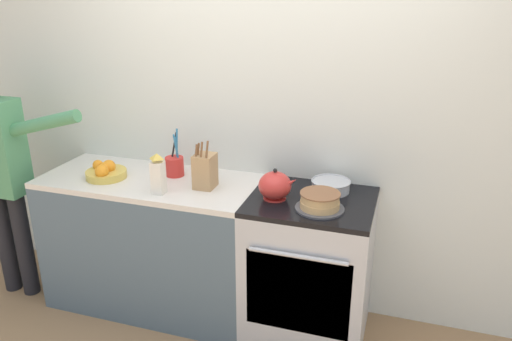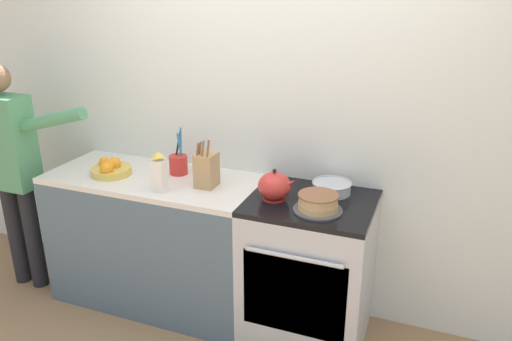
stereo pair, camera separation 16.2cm
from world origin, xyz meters
The scene contains 11 objects.
wall_back centered at (0.00, 0.64, 1.30)m, with size 8.00×0.04×2.60m.
counter_cabinet centered at (-0.71, 0.31, 0.46)m, with size 1.39×0.62×0.91m.
stove_range centered at (0.35, 0.30, 0.46)m, with size 0.72×0.65×0.91m.
layer_cake centered at (0.42, 0.19, 0.96)m, with size 0.27×0.27×0.10m.
tea_kettle centered at (0.14, 0.25, 0.99)m, with size 0.23×0.19×0.18m.
mixing_bowl centered at (0.43, 0.46, 0.95)m, with size 0.23×0.23×0.07m.
knife_block centered at (-0.31, 0.29, 1.02)m, with size 0.12×0.13×0.31m.
utensil_crock centered at (-0.57, 0.41, 0.98)m, with size 0.12×0.12×0.31m.
fruit_bowl centered at (-0.97, 0.24, 0.95)m, with size 0.26×0.26×0.11m.
milk_carton centered at (-0.53, 0.12, 1.03)m, with size 0.07×0.07×0.25m.
person_baker centered at (-1.69, 0.12, 0.95)m, with size 0.92×0.20×1.60m.
Camera 1 is at (0.84, -2.28, 2.07)m, focal length 35.00 mm.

